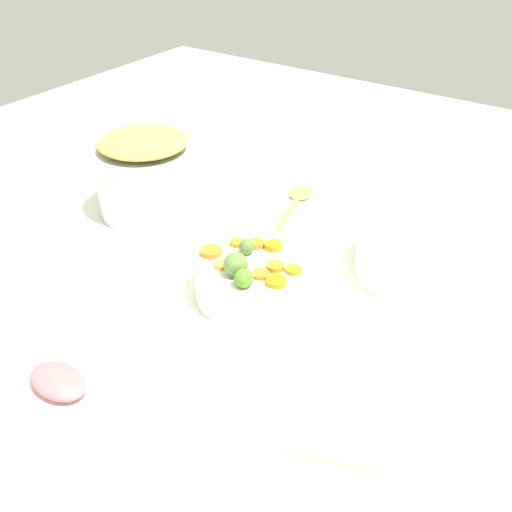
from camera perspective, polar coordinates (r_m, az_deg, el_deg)
The scene contains 21 objects.
tabletop at distance 1.27m, azimuth 0.33°, elevation -2.13°, with size 2.40×2.40×0.02m, color white.
serving_bowl_carrots at distance 1.20m, azimuth -0.00°, elevation -1.89°, with size 0.22×0.22×0.07m, color white.
metal_pot at distance 1.48m, azimuth -9.36°, elevation 6.36°, with size 0.21×0.21×0.15m, color #B7BDC4.
stuffing_mound at distance 1.44m, azimuth -9.68°, elevation 9.64°, with size 0.19×0.19×0.04m, color #B2A149.
carrot_slice_0 at distance 1.15m, azimuth 1.66°, elevation -0.92°, with size 0.03×0.03×0.01m, color orange.
carrot_slice_1 at distance 1.16m, azimuth -2.99°, elevation -0.82°, with size 0.03×0.03×0.01m, color orange.
carrot_slice_2 at distance 1.22m, azimuth 0.01°, elevation 1.07°, with size 0.03×0.03×0.01m, color orange.
carrot_slice_3 at distance 1.22m, azimuth -1.58°, elevation 1.15°, with size 0.03×0.03×0.01m, color orange.
carrot_slice_4 at distance 1.15m, azimuth 3.24°, elevation -1.21°, with size 0.03×0.03×0.01m, color orange.
carrot_slice_5 at distance 1.20m, azimuth -3.89°, elevation 0.37°, with size 0.04×0.04×0.01m, color orange.
carrot_slice_6 at distance 1.13m, azimuth 0.42°, elevation -1.58°, with size 0.03×0.03×0.01m, color orange.
carrot_slice_7 at distance 1.11m, azimuth 1.75°, elevation -2.21°, with size 0.04×0.04×0.01m, color orange.
carrot_slice_8 at distance 1.21m, azimuth 1.50°, elevation 0.90°, with size 0.03×0.03×0.01m, color orange.
brussels_sprout_0 at distance 1.19m, azimuth -0.77°, elevation 0.79°, with size 0.03×0.03×0.03m, color #517134.
brussels_sprout_1 at distance 1.10m, azimuth -1.07°, elevation -1.93°, with size 0.03×0.03×0.03m, color #508826.
brussels_sprout_2 at distance 1.13m, azimuth -1.75°, elevation -0.73°, with size 0.04×0.04×0.04m, color #567C36.
wooden_spoon at distance 1.52m, azimuth 3.29°, elevation 4.53°, with size 0.11×0.31×0.01m.
casserole_dish at distance 1.29m, azimuth 14.24°, elevation 0.20°, with size 0.25×0.25×0.09m, color white.
ham_plate at distance 1.06m, azimuth -17.39°, elevation -11.12°, with size 0.22×0.22×0.01m, color white.
ham_slice_main at distance 1.04m, azimuth -16.59°, elevation -10.24°, with size 0.10×0.07×0.03m, color #CA676A.
dish_towel at distance 0.97m, azimuth 7.18°, elevation -14.38°, with size 0.13×0.13×0.01m, color #C3B08C.
Camera 1 is at (0.59, -0.87, 0.73)m, focal length 46.64 mm.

